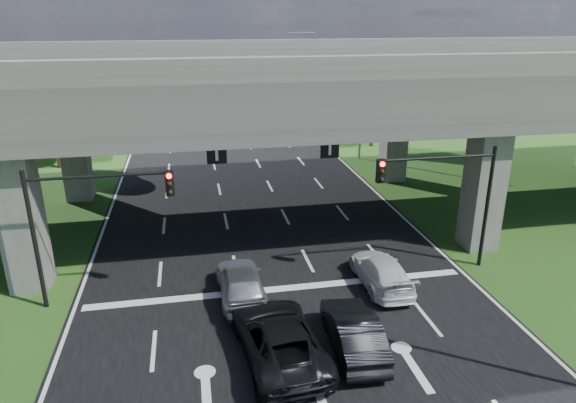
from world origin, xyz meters
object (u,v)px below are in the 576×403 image
object	(u,v)px
signal_right	(447,187)
signal_left	(87,211)
car_white	(381,271)
car_trailing	(279,338)
car_dark	(353,331)
streetlight_far	(358,89)
streetlight_beyond	(312,69)
car_silver	(241,282)

from	to	relation	value
signal_right	signal_left	size ratio (longest dim) A/B	1.00
car_white	car_trailing	distance (m)	6.93
car_dark	car_trailing	distance (m)	2.74
streetlight_far	car_trailing	xyz separation A→B (m)	(-11.04, -25.27, -5.03)
streetlight_far	car_white	bearing A→B (deg)	-104.90
signal_right	car_trailing	world-z (taller)	signal_right
streetlight_far	car_trailing	bearing A→B (deg)	-113.59
signal_left	streetlight_beyond	size ratio (longest dim) A/B	0.60
car_silver	car_white	xyz separation A→B (m)	(6.35, 0.00, -0.12)
car_dark	car_white	size ratio (longest dim) A/B	0.98
streetlight_far	car_dark	distance (m)	27.13
signal_left	car_white	distance (m)	12.85
signal_left	streetlight_beyond	world-z (taller)	streetlight_beyond
signal_right	car_dark	distance (m)	8.70
signal_left	car_trailing	distance (m)	9.27
signal_right	streetlight_far	size ratio (longest dim) A/B	0.60
car_silver	car_trailing	distance (m)	4.37
signal_right	car_dark	world-z (taller)	signal_right
signal_left	car_dark	xyz separation A→B (m)	(9.62, -5.27, -3.40)
streetlight_far	streetlight_beyond	distance (m)	16.00
signal_right	car_silver	distance (m)	10.27
signal_left	car_white	world-z (taller)	signal_left
car_trailing	streetlight_far	bearing A→B (deg)	-119.14
streetlight_far	streetlight_beyond	xyz separation A→B (m)	(0.00, 16.00, 0.00)
streetlight_beyond	car_white	bearing A→B (deg)	-98.59
car_white	signal_right	bearing A→B (deg)	-163.51
car_silver	car_white	bearing A→B (deg)	178.77
car_silver	car_dark	distance (m)	5.65
car_white	streetlight_far	bearing A→B (deg)	-104.29
streetlight_far	car_silver	distance (m)	24.67
signal_left	streetlight_far	world-z (taller)	streetlight_far
car_white	car_trailing	xyz separation A→B (m)	(-5.45, -4.27, 0.11)
streetlight_far	car_trailing	size ratio (longest dim) A/B	1.76
signal_right	streetlight_far	xyz separation A→B (m)	(2.27, 20.06, 1.66)
car_dark	car_silver	bearing A→B (deg)	-46.63
streetlight_far	signal_right	bearing A→B (deg)	-96.47
streetlight_far	car_white	world-z (taller)	streetlight_far
signal_left	car_trailing	bearing A→B (deg)	-37.15
streetlight_far	car_silver	xyz separation A→B (m)	(-11.94, -21.00, -5.02)
signal_right	streetlight_beyond	world-z (taller)	streetlight_beyond
streetlight_far	car_silver	bearing A→B (deg)	-119.61
streetlight_beyond	car_silver	world-z (taller)	streetlight_beyond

